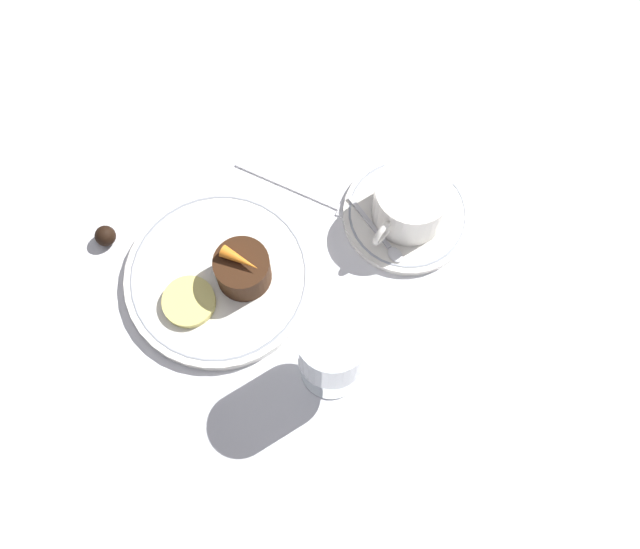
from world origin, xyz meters
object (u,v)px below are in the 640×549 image
object	(u,v)px
dessert_cake	(243,269)
dinner_plate	(219,277)
coffee_cup	(411,201)
wine_glass	(332,348)
fork	(322,199)

from	to	relation	value
dessert_cake	dinner_plate	bearing A→B (deg)	-52.38
dinner_plate	coffee_cup	bearing A→B (deg)	149.74
coffee_cup	dessert_cake	size ratio (longest dim) A/B	1.80
dinner_plate	wine_glass	size ratio (longest dim) A/B	1.62
dinner_plate	wine_glass	world-z (taller)	wine_glass
coffee_cup	dessert_cake	xyz separation A→B (m)	(0.19, -0.10, -0.01)
dinner_plate	wine_glass	distance (m)	0.19
coffee_cup	dessert_cake	world-z (taller)	coffee_cup
coffee_cup	dessert_cake	bearing A→B (deg)	-27.12
wine_glass	coffee_cup	bearing A→B (deg)	-166.45
coffee_cup	wine_glass	distance (m)	0.22
coffee_cup	fork	distance (m)	0.11
dinner_plate	fork	distance (m)	0.16
dinner_plate	fork	size ratio (longest dim) A/B	1.16
coffee_cup	fork	size ratio (longest dim) A/B	0.61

